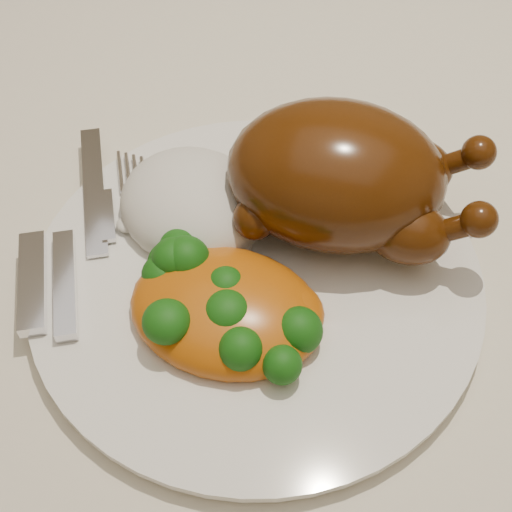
% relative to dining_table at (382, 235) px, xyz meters
% --- Properties ---
extents(floor, '(4.00, 4.00, 0.00)m').
position_rel_dining_table_xyz_m(floor, '(0.00, 0.00, -0.67)').
color(floor, '#4F2C1B').
rests_on(floor, ground).
extents(dining_table, '(1.60, 0.90, 0.76)m').
position_rel_dining_table_xyz_m(dining_table, '(0.00, 0.00, 0.00)').
color(dining_table, brown).
rests_on(dining_table, floor).
extents(tablecloth, '(1.73, 1.03, 0.18)m').
position_rel_dining_table_xyz_m(tablecloth, '(0.00, 0.00, 0.07)').
color(tablecloth, beige).
rests_on(tablecloth, dining_table).
extents(dinner_plate, '(0.36, 0.36, 0.01)m').
position_rel_dining_table_xyz_m(dinner_plate, '(-0.07, -0.16, 0.11)').
color(dinner_plate, white).
rests_on(dinner_plate, tablecloth).
extents(roast_chicken, '(0.19, 0.13, 0.10)m').
position_rel_dining_table_xyz_m(roast_chicken, '(-0.03, -0.10, 0.16)').
color(roast_chicken, '#4F2408').
rests_on(roast_chicken, dinner_plate).
extents(rice_mound, '(0.14, 0.14, 0.06)m').
position_rel_dining_table_xyz_m(rice_mound, '(-0.13, -0.12, 0.13)').
color(rice_mound, white).
rests_on(rice_mound, dinner_plate).
extents(mac_and_cheese, '(0.13, 0.10, 0.05)m').
position_rel_dining_table_xyz_m(mac_and_cheese, '(-0.08, -0.20, 0.13)').
color(mac_and_cheese, '#C5610C').
rests_on(mac_and_cheese, dinner_plate).
extents(cutlery, '(0.09, 0.19, 0.01)m').
position_rel_dining_table_xyz_m(cutlery, '(-0.20, -0.19, 0.12)').
color(cutlery, silver).
rests_on(cutlery, dinner_plate).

